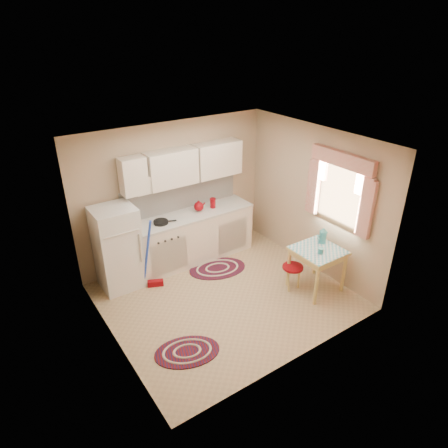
% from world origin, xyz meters
% --- Properties ---
extents(room_shell, '(3.64, 3.60, 2.52)m').
position_xyz_m(room_shell, '(0.16, 0.24, 1.60)').
color(room_shell, tan).
rests_on(room_shell, ground).
extents(fridge, '(0.65, 0.60, 1.40)m').
position_xyz_m(fridge, '(-1.24, 1.25, 0.70)').
color(fridge, white).
rests_on(fridge, ground).
extents(broom, '(0.30, 0.22, 1.20)m').
position_xyz_m(broom, '(-0.79, 0.90, 0.60)').
color(broom, blue).
rests_on(broom, ground).
extents(base_cabinets, '(2.25, 0.60, 0.88)m').
position_xyz_m(base_cabinets, '(0.17, 1.30, 0.44)').
color(base_cabinets, white).
rests_on(base_cabinets, ground).
extents(countertop, '(2.27, 0.62, 0.04)m').
position_xyz_m(countertop, '(0.17, 1.30, 0.90)').
color(countertop, silver).
rests_on(countertop, base_cabinets).
extents(frying_pan, '(0.32, 0.32, 0.05)m').
position_xyz_m(frying_pan, '(-0.45, 1.25, 0.94)').
color(frying_pan, black).
rests_on(frying_pan, countertop).
extents(red_kettle, '(0.22, 0.21, 0.19)m').
position_xyz_m(red_kettle, '(0.32, 1.30, 1.02)').
color(red_kettle, maroon).
rests_on(red_kettle, countertop).
extents(red_canister, '(0.12, 0.12, 0.16)m').
position_xyz_m(red_canister, '(0.61, 1.30, 1.00)').
color(red_canister, maroon).
rests_on(red_canister, countertop).
extents(table, '(0.72, 0.72, 0.72)m').
position_xyz_m(table, '(1.35, -0.62, 0.36)').
color(table, '#DFC26F').
rests_on(table, ground).
extents(stool, '(0.41, 0.41, 0.42)m').
position_xyz_m(stool, '(1.03, -0.41, 0.21)').
color(stool, maroon).
rests_on(stool, ground).
extents(coffee_pot, '(0.16, 0.14, 0.29)m').
position_xyz_m(coffee_pot, '(1.56, -0.50, 0.86)').
color(coffee_pot, teal).
rests_on(coffee_pot, table).
extents(mug, '(0.10, 0.10, 0.10)m').
position_xyz_m(mug, '(1.29, -0.72, 0.77)').
color(mug, teal).
rests_on(mug, table).
extents(rug_center, '(1.16, 0.92, 0.02)m').
position_xyz_m(rug_center, '(0.34, 0.75, 0.01)').
color(rug_center, '#68100B').
rests_on(rug_center, ground).
extents(rug_left, '(1.02, 0.85, 0.02)m').
position_xyz_m(rug_left, '(-1.10, -0.71, 0.01)').
color(rug_left, '#68100B').
rests_on(rug_left, ground).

